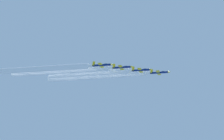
% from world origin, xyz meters
% --- Properties ---
extents(jet_lead, '(8.96, 13.05, 3.14)m').
position_xyz_m(jet_lead, '(-16.63, 14.68, 157.48)').
color(jet_lead, navy).
extents(jet_second_echelon, '(8.96, 13.05, 3.14)m').
position_xyz_m(jet_second_echelon, '(-5.22, 5.14, 155.96)').
color(jet_second_echelon, navy).
extents(jet_third_echelon, '(8.96, 13.05, 3.14)m').
position_xyz_m(jet_third_echelon, '(6.31, -4.45, 154.52)').
color(jet_third_echelon, navy).
extents(jet_fourth_echelon, '(8.96, 13.05, 3.14)m').
position_xyz_m(jet_fourth_echelon, '(16.79, -14.40, 153.09)').
color(jet_fourth_echelon, navy).
extents(smoke_trail_lead, '(3.30, 64.84, 3.30)m').
position_xyz_m(smoke_trail_lead, '(-16.63, -23.67, 157.44)').
color(smoke_trail_lead, white).
extents(smoke_trail_second_echelon, '(3.30, 51.62, 3.30)m').
position_xyz_m(smoke_trail_second_echelon, '(-5.22, -26.60, 155.93)').
color(smoke_trail_second_echelon, white).
extents(smoke_trail_third_echelon, '(3.30, 62.22, 3.30)m').
position_xyz_m(smoke_trail_third_echelon, '(6.31, -41.49, 154.49)').
color(smoke_trail_third_echelon, white).
extents(smoke_trail_fourth_echelon, '(3.30, 61.30, 3.30)m').
position_xyz_m(smoke_trail_fourth_echelon, '(16.79, -50.99, 153.06)').
color(smoke_trail_fourth_echelon, white).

